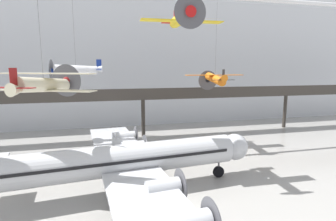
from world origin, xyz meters
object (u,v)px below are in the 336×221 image
airliner_silver_main (119,161)px  suspended_plane_yellow_lowwing (181,18)px  suspended_plane_white_twin (76,70)px  suspended_plane_cream_biplane (44,84)px  suspended_plane_orange_highwing (215,79)px

airliner_silver_main → suspended_plane_yellow_lowwing: (7.20, 2.66, 14.48)m
airliner_silver_main → suspended_plane_white_twin: 15.54m
suspended_plane_white_twin → suspended_plane_cream_biplane: bearing=86.1°
suspended_plane_white_twin → suspended_plane_cream_biplane: 13.20m
airliner_silver_main → suspended_plane_white_twin: bearing=106.0°
airliner_silver_main → suspended_plane_orange_highwing: (15.73, 12.67, 7.57)m
airliner_silver_main → suspended_plane_cream_biplane: (-6.14, -1.29, 7.85)m
suspended_plane_orange_highwing → suspended_plane_white_twin: size_ratio=1.16×
suspended_plane_white_twin → suspended_plane_yellow_lowwing: 15.99m
suspended_plane_orange_highwing → suspended_plane_yellow_lowwing: size_ratio=1.50×
suspended_plane_orange_highwing → airliner_silver_main: bearing=132.0°
suspended_plane_yellow_lowwing → airliner_silver_main: bearing=-67.7°
airliner_silver_main → suspended_plane_orange_highwing: 21.57m
airliner_silver_main → suspended_plane_yellow_lowwing: suspended_plane_yellow_lowwing is taller
suspended_plane_white_twin → airliner_silver_main: bearing=114.1°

